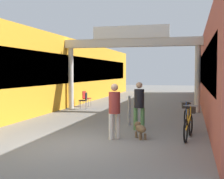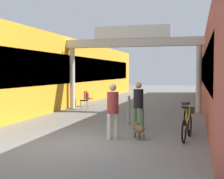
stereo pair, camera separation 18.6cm
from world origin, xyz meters
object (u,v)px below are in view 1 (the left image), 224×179
at_px(bicycle_blue_second, 187,118).
at_px(cafe_chair_black_nearer, 84,99).
at_px(bicycle_orange_nearest, 189,124).
at_px(cafe_chair_red_farther, 86,97).
at_px(bollard_post_metal, 129,110).
at_px(pedestrian_with_dog, 114,108).
at_px(pedestrian_companion, 139,103).
at_px(dog_on_leash, 140,129).

bearing_deg(bicycle_blue_second, cafe_chair_black_nearer, 138.14).
relative_size(bicycle_orange_nearest, cafe_chair_black_nearer, 1.89).
bearing_deg(cafe_chair_red_farther, cafe_chair_black_nearer, -73.73).
bearing_deg(cafe_chair_black_nearer, bollard_post_metal, -52.79).
height_order(pedestrian_with_dog, pedestrian_companion, pedestrian_companion).
xyz_separation_m(pedestrian_with_dog, bollard_post_metal, (-0.05, 2.50, -0.38)).
relative_size(pedestrian_with_dog, dog_on_leash, 2.46).
height_order(pedestrian_companion, bicycle_orange_nearest, pedestrian_companion).
bearing_deg(pedestrian_with_dog, bicycle_orange_nearest, 16.53).
bearing_deg(dog_on_leash, cafe_chair_black_nearer, 121.86).
distance_m(bicycle_orange_nearest, bollard_post_metal, 2.88).
bearing_deg(cafe_chair_black_nearer, pedestrian_with_dog, -63.90).
distance_m(pedestrian_with_dog, bollard_post_metal, 2.53).
bearing_deg(cafe_chair_red_farther, bicycle_orange_nearest, -52.03).
relative_size(dog_on_leash, bicycle_blue_second, 0.40).
distance_m(pedestrian_companion, bicycle_orange_nearest, 2.00).
bearing_deg(cafe_chair_black_nearer, bicycle_blue_second, -41.86).
xyz_separation_m(bicycle_orange_nearest, bollard_post_metal, (-2.19, 1.86, 0.13)).
relative_size(dog_on_leash, bicycle_orange_nearest, 0.40).
height_order(pedestrian_companion, cafe_chair_black_nearer, pedestrian_companion).
distance_m(pedestrian_companion, cafe_chair_black_nearer, 6.51).
height_order(bicycle_orange_nearest, cafe_chair_black_nearer, bicycle_orange_nearest).
relative_size(bicycle_blue_second, cafe_chair_red_farther, 1.88).
bearing_deg(bollard_post_metal, pedestrian_companion, -59.52).
bearing_deg(bicycle_orange_nearest, cafe_chair_black_nearer, 131.45).
bearing_deg(pedestrian_companion, bollard_post_metal, 120.48).
xyz_separation_m(pedestrian_with_dog, cafe_chair_red_farther, (-3.75, 8.18, -0.40)).
height_order(pedestrian_companion, bicycle_blue_second, pedestrian_companion).
xyz_separation_m(dog_on_leash, cafe_chair_black_nearer, (-4.08, 6.57, 0.24)).
height_order(pedestrian_companion, dog_on_leash, pedestrian_companion).
bearing_deg(bicycle_orange_nearest, pedestrian_companion, 149.49).
bearing_deg(bicycle_blue_second, pedestrian_with_dog, -136.36).
relative_size(dog_on_leash, bollard_post_metal, 0.60).
distance_m(bicycle_blue_second, bollard_post_metal, 2.19).
bearing_deg(pedestrian_with_dog, bollard_post_metal, 91.08).
relative_size(dog_on_leash, cafe_chair_red_farther, 0.75).
distance_m(cafe_chair_black_nearer, cafe_chair_red_farther, 1.37).
distance_m(bicycle_blue_second, cafe_chair_black_nearer, 7.31).
bearing_deg(dog_on_leash, bollard_post_metal, 109.21).
bearing_deg(dog_on_leash, bicycle_orange_nearest, 13.40).
relative_size(pedestrian_companion, cafe_chair_red_farther, 1.86).
bearing_deg(bollard_post_metal, bicycle_blue_second, -13.53).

